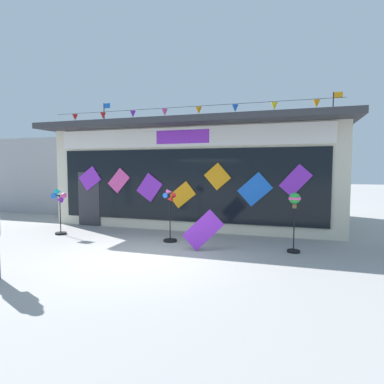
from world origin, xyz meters
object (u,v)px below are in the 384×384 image
(display_kite_on_ground, at_px, (203,230))
(wind_spinner_far_left, at_px, (59,204))
(wind_spinner_left, at_px, (170,214))
(wind_spinner_center_left, at_px, (294,209))
(kite_shop_building, at_px, (205,174))

(display_kite_on_ground, bearing_deg, wind_spinner_far_left, 173.60)
(wind_spinner_left, bearing_deg, wind_spinner_center_left, -2.45)
(wind_spinner_left, height_order, wind_spinner_center_left, wind_spinner_left)
(kite_shop_building, height_order, wind_spinner_center_left, kite_shop_building)
(wind_spinner_left, distance_m, wind_spinner_center_left, 3.48)
(kite_shop_building, bearing_deg, wind_spinner_center_left, -52.09)
(wind_spinner_far_left, height_order, wind_spinner_left, wind_spinner_left)
(kite_shop_building, bearing_deg, wind_spinner_far_left, -128.36)
(kite_shop_building, distance_m, wind_spinner_center_left, 5.93)
(wind_spinner_center_left, relative_size, display_kite_on_ground, 1.53)
(kite_shop_building, distance_m, wind_spinner_left, 4.62)
(kite_shop_building, height_order, wind_spinner_far_left, kite_shop_building)
(display_kite_on_ground, bearing_deg, wind_spinner_center_left, 13.08)
(kite_shop_building, xyz_separation_m, display_kite_on_ground, (1.35, -5.17, -1.36))
(wind_spinner_center_left, xyz_separation_m, display_kite_on_ground, (-2.26, -0.53, -0.58))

